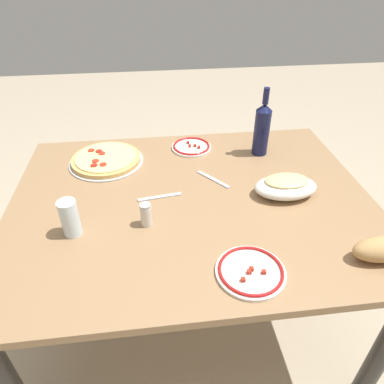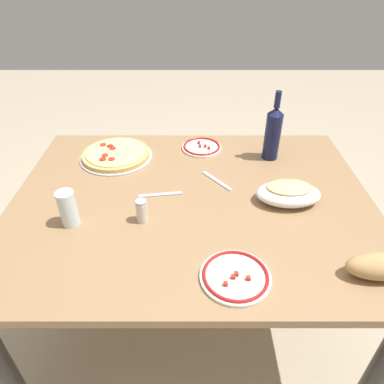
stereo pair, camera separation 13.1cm
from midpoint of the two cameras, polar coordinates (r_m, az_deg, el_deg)
ground_plane at (r=1.84m, az=-2.16°, el=-18.88°), size 8.00×8.00×0.00m
dining_table at (r=1.39m, az=-2.71°, el=-4.31°), size 1.38×1.06×0.70m
pepperoni_pizza at (r=1.61m, az=-16.16°, el=5.05°), size 0.33×0.33×0.03m
baked_pasta_dish at (r=1.36m, az=12.44°, el=0.90°), size 0.24×0.15×0.08m
wine_bottle at (r=1.59m, az=9.02°, el=10.19°), size 0.07×0.07×0.31m
water_glass at (r=1.23m, az=-22.28°, el=-4.09°), size 0.06×0.06×0.13m
side_plate_near at (r=1.06m, az=5.99°, el=-12.90°), size 0.21×0.21×0.02m
side_plate_far at (r=1.66m, az=-2.38°, el=7.34°), size 0.19×0.19×0.02m
spice_shaker at (r=1.21m, az=-10.63°, el=-3.79°), size 0.04×0.04×0.09m
fork_left at (r=1.43m, az=0.87°, el=2.00°), size 0.12×0.14×0.00m
fork_right at (r=1.35m, az=-8.09°, el=-0.90°), size 0.17×0.04×0.00m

